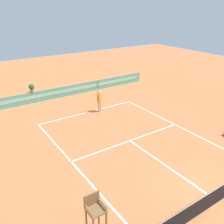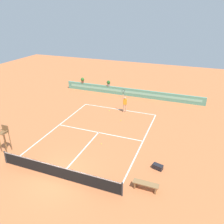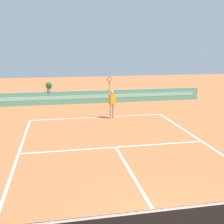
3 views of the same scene
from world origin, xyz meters
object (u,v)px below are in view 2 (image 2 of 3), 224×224
object	(u,v)px
gear_bag	(158,167)
potted_plant_left	(109,83)
tennis_ball_mid_court	(121,120)
potted_plant_far_left	(83,80)
tennis_ball_by_sideline	(109,111)
bench_courtside	(146,185)
umpire_chair	(4,136)
tennis_ball_near_baseline	(101,144)
tennis_player	(125,103)

from	to	relation	value
gear_bag	potted_plant_left	distance (m)	15.96
tennis_ball_mid_court	potted_plant_far_left	size ratio (longest dim) A/B	0.09
tennis_ball_by_sideline	bench_courtside	bearing A→B (deg)	-57.65
potted_plant_left	tennis_ball_by_sideline	bearing A→B (deg)	-67.32
umpire_chair	tennis_ball_mid_court	distance (m)	10.53
gear_bag	tennis_ball_by_sideline	distance (m)	10.41
bench_courtside	potted_plant_left	xyz separation A→B (m)	(-8.62, 15.39, 1.04)
tennis_ball_by_sideline	potted_plant_left	bearing A→B (deg)	112.68
tennis_ball_near_baseline	tennis_ball_mid_court	size ratio (longest dim) A/B	1.00
tennis_ball_near_baseline	potted_plant_left	distance (m)	12.41
umpire_chair	potted_plant_far_left	world-z (taller)	umpire_chair
umpire_chair	tennis_ball_by_sideline	xyz separation A→B (m)	(4.70, 9.89, -1.31)
tennis_ball_mid_court	tennis_ball_by_sideline	xyz separation A→B (m)	(-1.95, 1.82, 0.00)
tennis_player	potted_plant_far_left	xyz separation A→B (m)	(-7.63, 4.91, 0.36)
bench_courtside	tennis_player	world-z (taller)	tennis_player
umpire_chair	tennis_ball_near_baseline	bearing A→B (deg)	27.94
umpire_chair	gear_bag	world-z (taller)	umpire_chair
tennis_ball_near_baseline	umpire_chair	bearing A→B (deg)	-152.06
umpire_chair	gear_bag	xyz separation A→B (m)	(11.45, 1.97, -1.16)
tennis_player	tennis_ball_near_baseline	size ratio (longest dim) A/B	38.01
umpire_chair	potted_plant_left	size ratio (longest dim) A/B	2.96
umpire_chair	tennis_ball_near_baseline	distance (m)	7.51
gear_bag	tennis_ball_near_baseline	distance (m)	5.14
potted_plant_far_left	tennis_ball_mid_court	bearing A→B (deg)	-41.68
tennis_ball_mid_court	tennis_ball_near_baseline	bearing A→B (deg)	-91.46
tennis_ball_by_sideline	umpire_chair	bearing A→B (deg)	-115.40
umpire_chair	tennis_ball_by_sideline	size ratio (longest dim) A/B	31.47
gear_bag	tennis_ball_mid_court	bearing A→B (deg)	128.26
tennis_ball_mid_court	potted_plant_left	size ratio (longest dim) A/B	0.09
gear_bag	potted_plant_left	world-z (taller)	potted_plant_left
tennis_player	tennis_ball_by_sideline	xyz separation A→B (m)	(-1.65, -0.32, -1.02)
bench_courtside	tennis_ball_near_baseline	bearing A→B (deg)	140.94
gear_bag	potted_plant_left	xyz separation A→B (m)	(-8.95, 13.15, 1.23)
bench_courtside	tennis_ball_by_sideline	world-z (taller)	bench_courtside
gear_bag	potted_plant_left	bearing A→B (deg)	124.23
potted_plant_left	tennis_ball_mid_court	bearing A→B (deg)	-59.60
bench_courtside	potted_plant_far_left	bearing A→B (deg)	128.88
tennis_ball_mid_court	potted_plant_far_left	bearing A→B (deg)	138.32
umpire_chair	tennis_ball_mid_court	world-z (taller)	umpire_chair
tennis_player	potted_plant_left	bearing A→B (deg)	128.03
umpire_chair	bench_courtside	xyz separation A→B (m)	(11.13, -0.26, -0.97)
tennis_ball_near_baseline	potted_plant_far_left	world-z (taller)	potted_plant_far_left
tennis_ball_mid_court	bench_courtside	bearing A→B (deg)	-61.74
tennis_ball_near_baseline	tennis_ball_mid_court	bearing A→B (deg)	88.54
tennis_ball_by_sideline	tennis_player	bearing A→B (deg)	11.08
tennis_ball_mid_court	potted_plant_left	world-z (taller)	potted_plant_left
tennis_ball_mid_court	tennis_ball_by_sideline	distance (m)	2.67
bench_courtside	tennis_ball_by_sideline	size ratio (longest dim) A/B	23.53
gear_bag	bench_courtside	bearing A→B (deg)	-98.37
umpire_chair	gear_bag	bearing A→B (deg)	9.78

